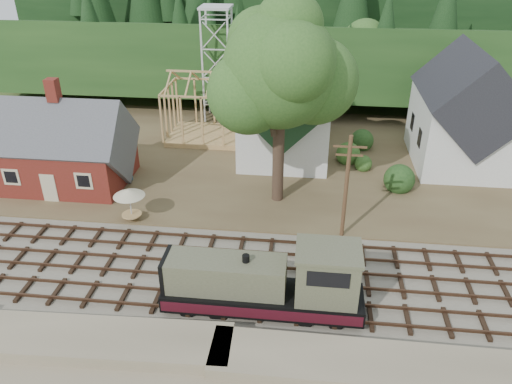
# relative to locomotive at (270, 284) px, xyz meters

# --- Properties ---
(ground) EXTENTS (140.00, 140.00, 0.00)m
(ground) POSITION_rel_locomotive_xyz_m (-2.58, 3.00, -2.03)
(ground) COLOR #384C1E
(ground) RESTS_ON ground
(embankment) EXTENTS (64.00, 5.00, 1.60)m
(embankment) POSITION_rel_locomotive_xyz_m (-2.58, -5.50, -2.03)
(embankment) COLOR #7F7259
(embankment) RESTS_ON ground
(railroad_bed) EXTENTS (64.00, 11.00, 0.16)m
(railroad_bed) POSITION_rel_locomotive_xyz_m (-2.58, 3.00, -1.95)
(railroad_bed) COLOR #726B5B
(railroad_bed) RESTS_ON ground
(village_flat) EXTENTS (64.00, 26.00, 0.30)m
(village_flat) POSITION_rel_locomotive_xyz_m (-2.58, 21.00, -1.88)
(village_flat) COLOR brown
(village_flat) RESTS_ON ground
(hillside) EXTENTS (70.00, 28.96, 12.74)m
(hillside) POSITION_rel_locomotive_xyz_m (-2.58, 45.00, -2.03)
(hillside) COLOR #1E3F19
(hillside) RESTS_ON ground
(ridge) EXTENTS (80.00, 20.00, 12.00)m
(ridge) POSITION_rel_locomotive_xyz_m (-2.58, 61.00, -2.03)
(ridge) COLOR black
(ridge) RESTS_ON ground
(depot) EXTENTS (10.80, 7.41, 9.00)m
(depot) POSITION_rel_locomotive_xyz_m (-18.58, 14.00, 1.19)
(depot) COLOR maroon
(depot) RESTS_ON village_flat
(church) EXTENTS (8.40, 15.17, 13.00)m
(church) POSITION_rel_locomotive_xyz_m (-0.58, 22.68, 3.15)
(church) COLOR silver
(church) RESTS_ON village_flat
(farmhouse) EXTENTS (8.40, 10.80, 10.60)m
(farmhouse) POSITION_rel_locomotive_xyz_m (15.42, 22.00, 2.84)
(farmhouse) COLOR silver
(farmhouse) RESTS_ON village_flat
(timber_frame) EXTENTS (8.20, 6.20, 6.99)m
(timber_frame) POSITION_rel_locomotive_xyz_m (-8.58, 25.00, 1.24)
(timber_frame) COLOR tan
(timber_frame) RESTS_ON village_flat
(lattice_tower) EXTENTS (3.20, 3.20, 12.12)m
(lattice_tower) POSITION_rel_locomotive_xyz_m (-8.58, 31.00, 8.00)
(lattice_tower) COLOR silver
(lattice_tower) RESTS_ON village_flat
(big_tree) EXTENTS (10.90, 8.40, 14.70)m
(big_tree) POSITION_rel_locomotive_xyz_m (-0.41, 13.08, 8.19)
(big_tree) COLOR #38281E
(big_tree) RESTS_ON village_flat
(telegraph_pole_near) EXTENTS (2.20, 0.28, 8.00)m
(telegraph_pole_near) POSITION_rel_locomotive_xyz_m (4.42, 8.20, 2.22)
(telegraph_pole_near) COLOR #4C331E
(telegraph_pole_near) RESTS_ON ground
(locomotive) EXTENTS (11.29, 2.82, 4.54)m
(locomotive) POSITION_rel_locomotive_xyz_m (0.00, 0.00, 0.00)
(locomotive) COLOR black
(locomotive) RESTS_ON railroad_bed
(car_blue) EXTENTS (3.19, 3.72, 1.21)m
(car_blue) POSITION_rel_locomotive_xyz_m (-14.65, 15.56, -1.13)
(car_blue) COLOR #5F9FCC
(car_blue) RESTS_ON village_flat
(car_red) EXTENTS (4.82, 3.77, 1.22)m
(car_red) POSITION_rel_locomotive_xyz_m (20.10, 21.47, -1.12)
(car_red) COLOR #CA3C10
(car_red) RESTS_ON village_flat
(patio_set) EXTENTS (2.32, 2.32, 2.59)m
(patio_set) POSITION_rel_locomotive_xyz_m (-11.20, 8.50, 0.48)
(patio_set) COLOR silver
(patio_set) RESTS_ON village_flat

